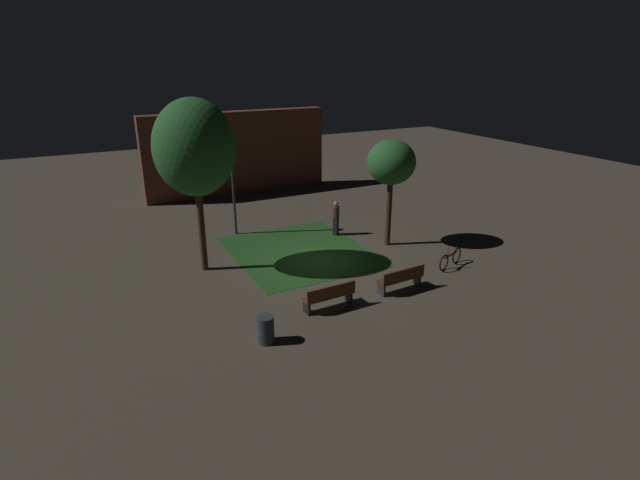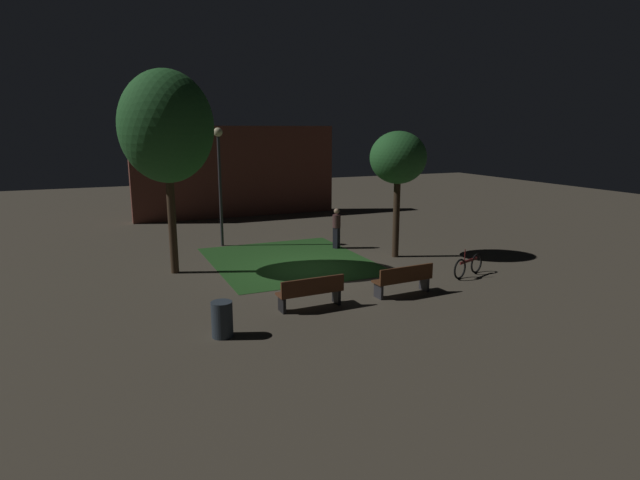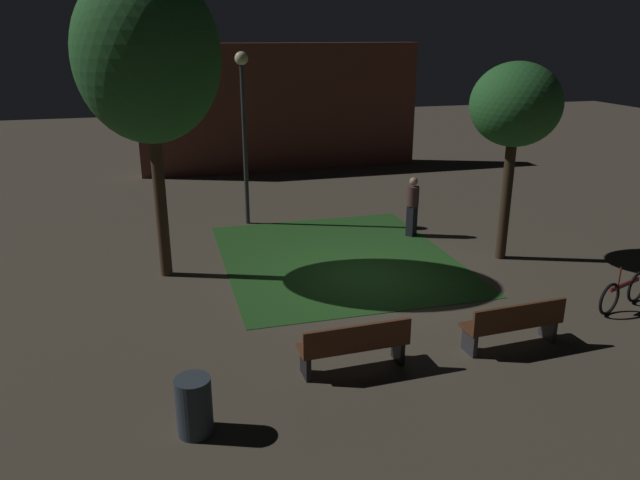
{
  "view_description": "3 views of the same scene",
  "coord_description": "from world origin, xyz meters",
  "px_view_note": "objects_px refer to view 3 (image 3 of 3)",
  "views": [
    {
      "loc": [
        -8.34,
        -16.43,
        7.86
      ],
      "look_at": [
        0.14,
        -0.0,
        0.91
      ],
      "focal_mm": 27.65,
      "sensor_mm": 36.0,
      "label": 1
    },
    {
      "loc": [
        -6.46,
        -15.87,
        4.71
      ],
      "look_at": [
        0.6,
        0.37,
        0.88
      ],
      "focal_mm": 29.13,
      "sensor_mm": 36.0,
      "label": 2
    },
    {
      "loc": [
        -4.24,
        -11.88,
        5.21
      ],
      "look_at": [
        -0.76,
        0.86,
        0.67
      ],
      "focal_mm": 33.97,
      "sensor_mm": 36.0,
      "label": 3
    }
  ],
  "objects_px": {
    "trash_bin": "(194,406)",
    "pedestrian": "(412,205)",
    "tree_back_right": "(515,107)",
    "lamp_post_path_center": "(243,110)",
    "bench_lawn_edge": "(514,323)",
    "tree_tall_center": "(148,57)",
    "bench_path_side": "(355,344)",
    "bicycle": "(623,292)"
  },
  "relations": [
    {
      "from": "bicycle",
      "to": "pedestrian",
      "type": "height_order",
      "value": "pedestrian"
    },
    {
      "from": "trash_bin",
      "to": "pedestrian",
      "type": "xyz_separation_m",
      "value": [
        6.26,
        7.11,
        0.43
      ]
    },
    {
      "from": "bench_path_side",
      "to": "pedestrian",
      "type": "bearing_deg",
      "value": 59.3
    },
    {
      "from": "lamp_post_path_center",
      "to": "pedestrian",
      "type": "bearing_deg",
      "value": -29.13
    },
    {
      "from": "bench_path_side",
      "to": "tree_back_right",
      "type": "bearing_deg",
      "value": 38.37
    },
    {
      "from": "tree_tall_center",
      "to": "pedestrian",
      "type": "xyz_separation_m",
      "value": [
        6.47,
        1.11,
        -3.88
      ]
    },
    {
      "from": "lamp_post_path_center",
      "to": "pedestrian",
      "type": "distance_m",
      "value": 5.24
    },
    {
      "from": "bench_lawn_edge",
      "to": "lamp_post_path_center",
      "type": "bearing_deg",
      "value": 111.4
    },
    {
      "from": "bench_path_side",
      "to": "lamp_post_path_center",
      "type": "bearing_deg",
      "value": 92.89
    },
    {
      "from": "bench_lawn_edge",
      "to": "pedestrian",
      "type": "height_order",
      "value": "pedestrian"
    },
    {
      "from": "tree_tall_center",
      "to": "tree_back_right",
      "type": "relative_size",
      "value": 1.41
    },
    {
      "from": "bench_lawn_edge",
      "to": "pedestrian",
      "type": "xyz_separation_m",
      "value": [
        0.78,
        6.16,
        0.37
      ]
    },
    {
      "from": "tree_tall_center",
      "to": "trash_bin",
      "type": "relative_size",
      "value": 7.75
    },
    {
      "from": "tree_back_right",
      "to": "lamp_post_path_center",
      "type": "relative_size",
      "value": 0.97
    },
    {
      "from": "bench_lawn_edge",
      "to": "tree_tall_center",
      "type": "relative_size",
      "value": 0.28
    },
    {
      "from": "lamp_post_path_center",
      "to": "trash_bin",
      "type": "height_order",
      "value": "lamp_post_path_center"
    },
    {
      "from": "trash_bin",
      "to": "pedestrian",
      "type": "relative_size",
      "value": 0.52
    },
    {
      "from": "tree_tall_center",
      "to": "tree_back_right",
      "type": "height_order",
      "value": "tree_tall_center"
    },
    {
      "from": "bench_lawn_edge",
      "to": "tree_back_right",
      "type": "bearing_deg",
      "value": 61.35
    },
    {
      "from": "tree_back_right",
      "to": "bench_path_side",
      "type": "bearing_deg",
      "value": -141.63
    },
    {
      "from": "bench_lawn_edge",
      "to": "bicycle",
      "type": "bearing_deg",
      "value": 15.68
    },
    {
      "from": "bench_path_side",
      "to": "bench_lawn_edge",
      "type": "bearing_deg",
      "value": 0.0
    },
    {
      "from": "bench_lawn_edge",
      "to": "tree_back_right",
      "type": "xyz_separation_m",
      "value": [
        2.2,
        4.02,
        3.15
      ]
    },
    {
      "from": "lamp_post_path_center",
      "to": "trash_bin",
      "type": "relative_size",
      "value": 5.64
    },
    {
      "from": "bench_path_side",
      "to": "tree_back_right",
      "type": "xyz_separation_m",
      "value": [
        5.08,
        4.02,
        3.15
      ]
    },
    {
      "from": "bench_path_side",
      "to": "trash_bin",
      "type": "xyz_separation_m",
      "value": [
        -2.6,
        -0.95,
        -0.06
      ]
    },
    {
      "from": "bicycle",
      "to": "tree_back_right",
      "type": "bearing_deg",
      "value": 104.09
    },
    {
      "from": "bench_lawn_edge",
      "to": "pedestrian",
      "type": "relative_size",
      "value": 1.13
    },
    {
      "from": "bench_lawn_edge",
      "to": "lamp_post_path_center",
      "type": "relative_size",
      "value": 0.38
    },
    {
      "from": "bench_path_side",
      "to": "lamp_post_path_center",
      "type": "distance_m",
      "value": 8.88
    },
    {
      "from": "bench_path_side",
      "to": "tree_tall_center",
      "type": "height_order",
      "value": "tree_tall_center"
    },
    {
      "from": "bench_lawn_edge",
      "to": "trash_bin",
      "type": "relative_size",
      "value": 2.17
    },
    {
      "from": "tree_back_right",
      "to": "pedestrian",
      "type": "distance_m",
      "value": 3.78
    },
    {
      "from": "lamp_post_path_center",
      "to": "bicycle",
      "type": "relative_size",
      "value": 2.99
    },
    {
      "from": "bench_path_side",
      "to": "trash_bin",
      "type": "distance_m",
      "value": 2.77
    },
    {
      "from": "bench_path_side",
      "to": "bench_lawn_edge",
      "type": "xyz_separation_m",
      "value": [
        2.88,
        0.0,
        0.0
      ]
    },
    {
      "from": "tree_back_right",
      "to": "bench_lawn_edge",
      "type": "bearing_deg",
      "value": -118.65
    },
    {
      "from": "tree_tall_center",
      "to": "pedestrian",
      "type": "relative_size",
      "value": 4.05
    },
    {
      "from": "bench_lawn_edge",
      "to": "pedestrian",
      "type": "bearing_deg",
      "value": 82.81
    },
    {
      "from": "lamp_post_path_center",
      "to": "trash_bin",
      "type": "distance_m",
      "value": 10.03
    },
    {
      "from": "tree_tall_center",
      "to": "trash_bin",
      "type": "distance_m",
      "value": 7.39
    },
    {
      "from": "tree_tall_center",
      "to": "bicycle",
      "type": "xyz_separation_m",
      "value": [
        8.69,
        -4.21,
        -4.39
      ]
    }
  ]
}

